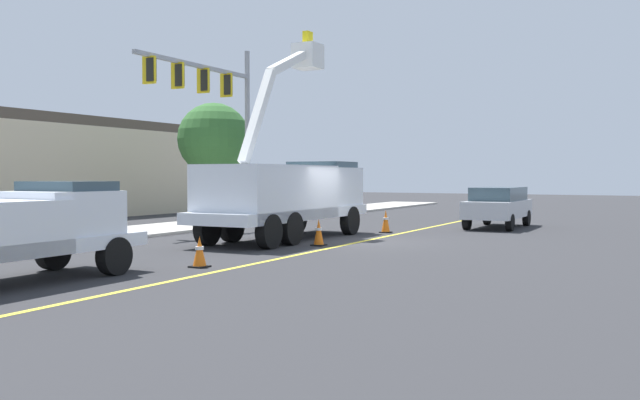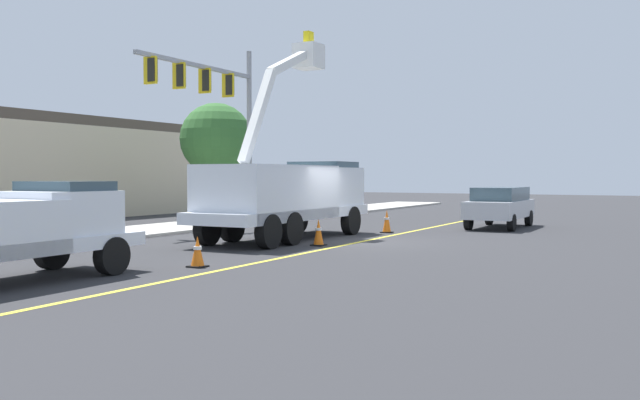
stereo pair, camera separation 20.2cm
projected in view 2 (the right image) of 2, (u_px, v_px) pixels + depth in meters
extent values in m
plane|color=#2D2D30|center=(362.00, 242.00, 22.87)|extent=(120.00, 120.00, 0.00)
cube|color=#B2ADA3|center=(154.00, 230.00, 27.06)|extent=(60.06, 4.92, 0.12)
cube|color=yellow|center=(362.00, 241.00, 22.87)|extent=(49.99, 1.26, 0.01)
cube|color=white|center=(284.00, 213.00, 23.51)|extent=(8.25, 2.68, 0.36)
cube|color=white|center=(321.00, 189.00, 25.80)|extent=(2.67, 2.41, 1.60)
cube|color=#384C56|center=(323.00, 170.00, 25.95)|extent=(1.85, 2.14, 0.64)
cube|color=white|center=(269.00, 193.00, 22.62)|extent=(5.30, 2.61, 1.80)
cube|color=white|center=(258.00, 116.00, 22.06)|extent=(2.07, 0.45, 3.18)
cube|color=white|center=(291.00, 61.00, 24.11)|extent=(2.97, 0.52, 1.35)
cube|color=white|center=(309.00, 56.00, 25.39)|extent=(0.90, 0.90, 0.90)
cube|color=yellow|center=(309.00, 40.00, 25.37)|extent=(0.36, 0.24, 0.60)
cylinder|color=black|center=(298.00, 219.00, 26.59)|extent=(1.05, 0.36, 1.04)
cylinder|color=black|center=(351.00, 221.00, 25.53)|extent=(1.05, 0.36, 1.04)
cylinder|color=black|center=(232.00, 226.00, 22.76)|extent=(1.05, 0.36, 1.04)
cylinder|color=black|center=(291.00, 229.00, 21.70)|extent=(1.05, 0.36, 1.04)
cylinder|color=black|center=(207.00, 229.00, 21.60)|extent=(1.05, 0.36, 1.04)
cylinder|color=black|center=(269.00, 232.00, 20.54)|extent=(1.05, 0.36, 1.04)
cube|color=white|center=(10.00, 246.00, 14.02)|extent=(5.64, 2.22, 0.30)
cube|color=white|center=(59.00, 216.00, 15.09)|extent=(2.06, 1.98, 1.10)
cube|color=#384C56|center=(66.00, 194.00, 15.25)|extent=(1.38, 1.79, 0.56)
cylinder|color=black|center=(52.00, 251.00, 16.11)|extent=(0.85, 0.32, 0.84)
cylinder|color=black|center=(112.00, 256.00, 15.22)|extent=(0.85, 0.32, 0.84)
cube|color=silver|center=(500.00, 209.00, 28.82)|extent=(4.84, 2.00, 0.70)
cube|color=#384C56|center=(501.00, 194.00, 28.93)|extent=(3.49, 1.75, 0.60)
cylinder|color=black|center=(512.00, 223.00, 26.99)|extent=(0.69, 0.25, 0.68)
cylinder|color=black|center=(468.00, 221.00, 27.80)|extent=(0.69, 0.25, 0.68)
cylinder|color=black|center=(529.00, 218.00, 29.87)|extent=(0.69, 0.25, 0.68)
cylinder|color=black|center=(489.00, 217.00, 30.67)|extent=(0.69, 0.25, 0.68)
cube|color=black|center=(198.00, 266.00, 16.50)|extent=(0.40, 0.40, 0.04)
cone|color=orange|center=(198.00, 251.00, 16.49)|extent=(0.32, 0.32, 0.70)
cylinder|color=white|center=(198.00, 248.00, 16.49)|extent=(0.20, 0.20, 0.08)
cube|color=black|center=(319.00, 245.00, 21.56)|extent=(0.40, 0.40, 0.04)
cone|color=orange|center=(319.00, 232.00, 21.54)|extent=(0.32, 0.32, 0.79)
cylinder|color=white|center=(319.00, 229.00, 21.54)|extent=(0.20, 0.20, 0.08)
cube|color=black|center=(387.00, 232.00, 26.36)|extent=(0.40, 0.40, 0.04)
cone|color=orange|center=(387.00, 221.00, 26.35)|extent=(0.32, 0.32, 0.84)
cylinder|color=white|center=(387.00, 219.00, 26.35)|extent=(0.20, 0.20, 0.08)
cylinder|color=gray|center=(249.00, 138.00, 31.02)|extent=(0.22, 0.22, 7.71)
cube|color=gray|center=(198.00, 66.00, 27.74)|extent=(7.23, 0.32, 0.16)
cube|color=gold|center=(228.00, 85.00, 29.53)|extent=(0.13, 0.56, 1.00)
cube|color=black|center=(230.00, 85.00, 29.48)|extent=(0.21, 0.32, 0.84)
cube|color=gold|center=(205.00, 81.00, 28.11)|extent=(0.13, 0.56, 1.00)
cube|color=black|center=(207.00, 81.00, 28.06)|extent=(0.21, 0.32, 0.84)
cube|color=gold|center=(179.00, 76.00, 26.70)|extent=(0.13, 0.56, 1.00)
cube|color=black|center=(181.00, 76.00, 26.65)|extent=(0.21, 0.32, 0.84)
cube|color=gold|center=(150.00, 70.00, 25.28)|extent=(0.13, 0.56, 1.00)
cube|color=black|center=(153.00, 70.00, 25.23)|extent=(0.21, 0.32, 0.84)
cube|color=beige|center=(4.00, 172.00, 33.59)|extent=(27.55, 7.14, 4.64)
cube|color=#4C4238|center=(3.00, 119.00, 33.50)|extent=(27.55, 7.14, 0.50)
cylinder|color=brown|center=(216.00, 192.00, 33.46)|extent=(0.32, 0.32, 2.71)
sphere|color=#33662D|center=(216.00, 139.00, 33.37)|extent=(3.48, 3.48, 3.48)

